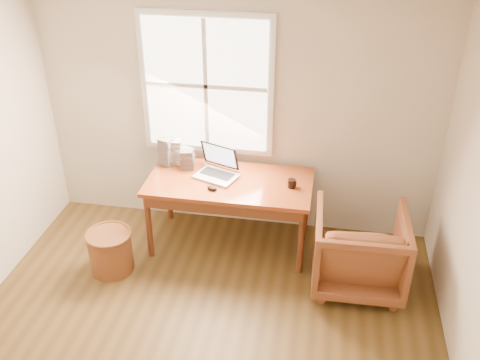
% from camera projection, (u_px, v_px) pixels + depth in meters
% --- Properties ---
extents(room_shell, '(4.04, 4.54, 2.64)m').
position_uv_depth(room_shell, '(178.00, 229.00, 3.50)').
color(room_shell, brown).
rests_on(room_shell, ground).
extents(desk, '(1.60, 0.80, 0.04)m').
position_uv_depth(desk, '(230.00, 182.00, 5.19)').
color(desk, brown).
rests_on(desk, room_shell).
extents(armchair, '(0.83, 0.86, 0.76)m').
position_uv_depth(armchair, '(359.00, 249.00, 4.84)').
color(armchair, brown).
rests_on(armchair, room_shell).
extents(wicker_stool, '(0.44, 0.44, 0.41)m').
position_uv_depth(wicker_stool, '(111.00, 252.00, 5.10)').
color(wicker_stool, brown).
rests_on(wicker_stool, room_shell).
extents(laptop, '(0.58, 0.59, 0.33)m').
position_uv_depth(laptop, '(216.00, 162.00, 5.15)').
color(laptop, '#B8BBC0').
rests_on(laptop, desk).
extents(mouse, '(0.12, 0.09, 0.03)m').
position_uv_depth(mouse, '(212.00, 188.00, 5.02)').
color(mouse, black).
rests_on(mouse, desk).
extents(coffee_mug, '(0.09, 0.09, 0.08)m').
position_uv_depth(coffee_mug, '(291.00, 183.00, 5.05)').
color(coffee_mug, black).
rests_on(coffee_mug, desk).
extents(cd_stack_a, '(0.15, 0.14, 0.26)m').
position_uv_depth(cd_stack_a, '(175.00, 152.00, 5.42)').
color(cd_stack_a, '#B2B5BE').
rests_on(cd_stack_a, desk).
extents(cd_stack_b, '(0.15, 0.14, 0.20)m').
position_uv_depth(cd_stack_b, '(187.00, 160.00, 5.34)').
color(cd_stack_b, '#242429').
rests_on(cd_stack_b, desk).
extents(cd_stack_c, '(0.16, 0.15, 0.29)m').
position_uv_depth(cd_stack_c, '(166.00, 151.00, 5.39)').
color(cd_stack_c, '#91929D').
rests_on(cd_stack_c, desk).
extents(cd_stack_d, '(0.18, 0.17, 0.18)m').
position_uv_depth(cd_stack_d, '(185.00, 157.00, 5.40)').
color(cd_stack_d, silver).
rests_on(cd_stack_d, desk).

